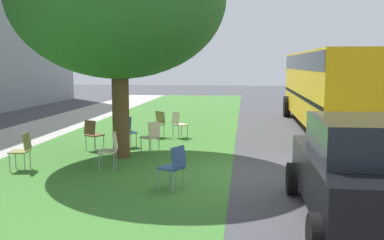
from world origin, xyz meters
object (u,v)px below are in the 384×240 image
object	(u,v)px
chair_5	(158,122)
chair_6	(23,148)
chair_4	(178,123)
parked_car	(361,171)
chair_1	(93,133)
school_bus	(333,83)
chair_0	(127,130)
chair_3	(152,135)
chair_2	(174,164)
chair_7	(111,148)

from	to	relation	value
chair_5	chair_6	xyz separation A→B (m)	(-4.82, 2.21, 0.00)
chair_4	parked_car	bearing A→B (deg)	-151.70
chair_1	school_bus	bearing A→B (deg)	-57.11
chair_0	chair_5	distance (m)	1.86
chair_3	chair_5	size ratio (longest dim) A/B	1.00
chair_6	chair_2	bearing A→B (deg)	-107.23
chair_4	chair_5	distance (m)	0.70
chair_1	parked_car	xyz separation A→B (m)	(-4.94, -6.03, 0.32)
chair_0	parked_car	xyz separation A→B (m)	(-5.62, -5.23, 0.32)
chair_1	chair_5	bearing A→B (deg)	-29.60
chair_2	chair_4	size ratio (longest dim) A/B	1.00
chair_1	chair_7	bearing A→B (deg)	-150.42
chair_2	chair_6	bearing A→B (deg)	72.77
chair_1	chair_2	distance (m)	4.58
chair_4	chair_3	bearing A→B (deg)	172.01
chair_4	chair_2	bearing A→B (deg)	-172.01
parked_car	school_bus	size ratio (longest dim) A/B	0.36
chair_1	parked_car	bearing A→B (deg)	-129.34
chair_1	chair_5	world-z (taller)	same
chair_5	parked_car	xyz separation A→B (m)	(-7.39, -4.64, 0.32)
chair_2	chair_5	bearing A→B (deg)	14.31
chair_0	chair_7	bearing A→B (deg)	-172.14
chair_1	school_bus	size ratio (longest dim) A/B	0.08
chair_0	chair_6	world-z (taller)	same
chair_6	school_bus	size ratio (longest dim) A/B	0.08
parked_car	chair_5	bearing A→B (deg)	32.15
chair_5	chair_7	world-z (taller)	same
chair_0	chair_2	xyz separation A→B (m)	(-4.21, -2.11, 0.00)
chair_6	school_bus	bearing A→B (deg)	-49.02
chair_3	school_bus	distance (m)	7.70
chair_2	chair_1	bearing A→B (deg)	39.50
chair_0	chair_6	distance (m)	3.46
chair_4	chair_7	bearing A→B (deg)	168.67
school_bus	chair_4	bearing A→B (deg)	114.39
chair_3	chair_7	xyz separation A→B (m)	(-1.96, 0.54, 0.00)
chair_2	chair_0	bearing A→B (deg)	26.62
chair_7	school_bus	xyz separation A→B (m)	(6.93, -6.30, 1.24)
chair_0	chair_7	distance (m)	2.79
chair_0	parked_car	world-z (taller)	parked_car
school_bus	chair_1	bearing A→B (deg)	122.89
chair_2	parked_car	distance (m)	3.43
school_bus	parked_car	bearing A→B (deg)	171.54
chair_4	chair_1	bearing A→B (deg)	138.95
chair_0	parked_car	bearing A→B (deg)	-137.07
chair_3	school_bus	xyz separation A→B (m)	(4.97, -5.76, 1.24)
chair_0	chair_2	bearing A→B (deg)	-153.38
chair_0	school_bus	distance (m)	7.97
chair_7	parked_car	xyz separation A→B (m)	(-2.85, -4.84, 0.32)
chair_0	chair_7	xyz separation A→B (m)	(-2.76, -0.38, 0.00)
chair_0	chair_6	xyz separation A→B (m)	(-3.05, 1.63, 0.00)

